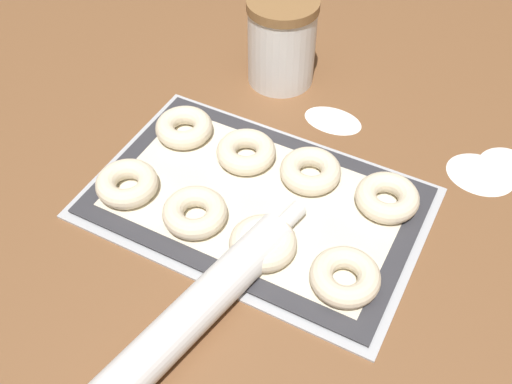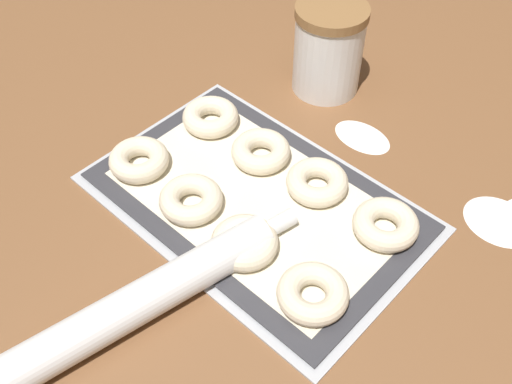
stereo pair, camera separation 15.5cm
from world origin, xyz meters
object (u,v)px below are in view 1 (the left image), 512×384
Objects in this scene: bagel_back_mid_left at (246,152)px; flour_canister at (282,41)px; bagel_front_mid_right at (263,243)px; bagel_back_mid_right at (310,171)px; bagel_front_far_right at (345,277)px; rolling_pin at (185,321)px; baking_tray at (256,202)px; bagel_front_mid_left at (195,212)px; bagel_back_far_left at (184,127)px; bagel_front_far_left at (127,184)px; bagel_back_far_right at (387,198)px.

flour_canister is (-0.05, 0.22, 0.05)m from bagel_back_mid_left.
bagel_front_mid_right and bagel_back_mid_right have the same top height.
rolling_pin is (-0.15, -0.15, 0.00)m from bagel_front_far_right.
bagel_back_mid_left is 0.10m from bagel_back_mid_right.
baking_tray is 0.10m from bagel_front_mid_left.
bagel_back_mid_right is at bearing 84.33° from rolling_pin.
bagel_front_far_right and bagel_back_far_left have the same top height.
bagel_back_far_left is 0.35m from rolling_pin.
baking_tray is 0.19m from bagel_front_far_left.
bagel_back_far_left is 0.11m from bagel_back_mid_left.
bagel_back_far_left is 0.22m from bagel_back_mid_right.
bagel_back_mid_left is at bearing -177.09° from bagel_back_far_right.
bagel_back_mid_right is 0.12m from bagel_back_far_right.
bagel_back_far_left is at bearing -178.48° from bagel_back_mid_right.
bagel_back_far_left is at bearing 86.84° from bagel_front_far_left.
bagel_back_far_left is 0.59× the size of flour_canister.
bagel_front_far_left is 0.34m from bagel_front_far_right.
bagel_front_mid_left is at bearing -83.06° from flour_canister.
bagel_back_far_left is at bearing -106.55° from flour_canister.
bagel_back_far_left is (-0.34, 0.15, 0.00)m from bagel_front_far_right.
bagel_front_mid_left is at bearing 179.44° from bagel_front_far_right.
rolling_pin is (-0.15, -0.30, 0.00)m from bagel_back_far_right.
bagel_front_mid_right is 0.18m from bagel_back_mid_left.
bagel_front_far_right is 0.15m from bagel_back_far_right.
bagel_front_far_left is 0.37m from flour_canister.
bagel_back_far_right reaches higher than baking_tray.
bagel_back_mid_right is 0.30m from rolling_pin.
baking_tray is at bearing 52.09° from bagel_front_mid_left.
bagel_back_mid_right and bagel_back_far_right have the same top height.
bagel_back_far_left and bagel_back_far_right have the same top height.
bagel_back_far_right is (0.22, 0.01, 0.00)m from bagel_back_mid_left.
bagel_front_mid_right is 0.59× the size of flour_canister.
bagel_front_far_right is at bearing 0.44° from bagel_front_mid_right.
flour_canister reaches higher than bagel_front_mid_left.
bagel_back_mid_left is at bearing -77.39° from flour_canister.
rolling_pin reaches higher than bagel_back_mid_right.
bagel_front_far_right is at bearing -52.42° from bagel_back_mid_right.
bagel_front_mid_right is 1.00× the size of bagel_back_mid_right.
bagel_back_mid_right is (0.11, 0.15, 0.00)m from bagel_front_mid_left.
bagel_back_mid_right is 1.00× the size of bagel_back_far_right.
flour_canister is at bearing 78.60° from bagel_front_far_left.
bagel_back_far_right is at bearing 33.62° from bagel_front_mid_left.
bagel_front_far_right is (0.17, -0.08, 0.02)m from baking_tray.
bagel_front_mid_right is at bearing -179.56° from bagel_front_far_right.
bagel_back_mid_left is (0.01, 0.14, 0.00)m from bagel_front_mid_left.
bagel_front_far_right is 1.00× the size of bagel_back_mid_right.
bagel_back_mid_left is at bearing -175.26° from bagel_back_mid_right.
rolling_pin is (-0.03, -0.30, 0.00)m from bagel_back_mid_right.
bagel_front_mid_left is 1.00× the size of bagel_front_far_right.
bagel_back_far_right is (0.23, 0.15, 0.00)m from bagel_front_mid_left.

